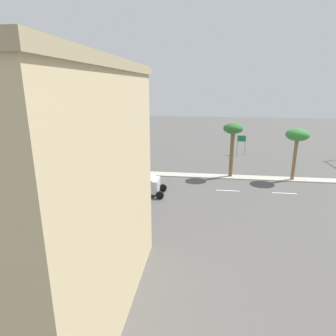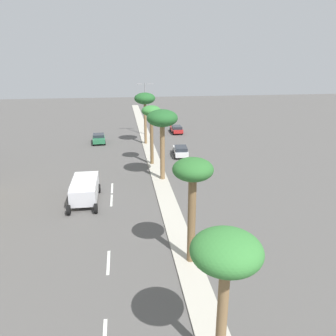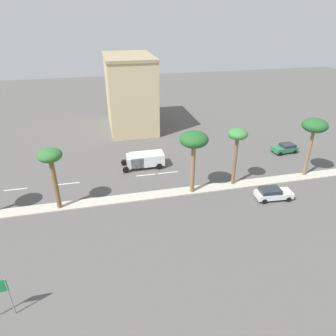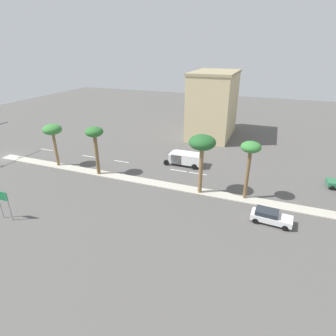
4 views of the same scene
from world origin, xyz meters
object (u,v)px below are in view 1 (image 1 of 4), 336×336
at_px(palm_tree_near, 117,125).
at_px(palm_tree_leading, 76,127).
at_px(palm_tree_rear, 233,132).
at_px(sedan_white_trailing, 72,159).
at_px(box_truck, 139,184).
at_px(directional_road_sign, 241,141).
at_px(commercial_building, 45,197).
at_px(palm_tree_inboard, 297,137).
at_px(palm_tree_center, 6,122).

relative_size(palm_tree_near, palm_tree_leading, 1.05).
bearing_deg(palm_tree_near, palm_tree_rear, -90.34).
bearing_deg(sedan_white_trailing, box_truck, -130.83).
xyz_separation_m(directional_road_sign, palm_tree_near, (-13.68, 18.84, 4.27)).
xyz_separation_m(palm_tree_rear, palm_tree_leading, (-0.56, 21.76, 0.32)).
height_order(commercial_building, palm_tree_near, commercial_building).
height_order(palm_tree_inboard, palm_tree_center, palm_tree_center).
height_order(palm_tree_near, sedan_white_trailing, palm_tree_near).
bearing_deg(box_truck, sedan_white_trailing, 49.17).
xyz_separation_m(palm_tree_inboard, palm_tree_rear, (0.41, 8.10, 0.33)).
xyz_separation_m(palm_tree_leading, sedan_white_trailing, (4.40, 3.23, -5.75)).
relative_size(palm_tree_rear, palm_tree_center, 0.91).
xyz_separation_m(commercial_building, sedan_white_trailing, (29.86, 13.30, -5.94)).
height_order(commercial_building, palm_tree_rear, commercial_building).
xyz_separation_m(sedan_white_trailing, box_truck, (-11.98, -13.87, 0.43)).
relative_size(directional_road_sign, palm_tree_leading, 0.47).
bearing_deg(palm_tree_center, box_truck, -109.61).
xyz_separation_m(commercial_building, palm_tree_near, (26.11, 4.28, 0.12)).
relative_size(palm_tree_rear, palm_tree_leading, 0.97).
xyz_separation_m(directional_road_sign, palm_tree_center, (-14.33, 35.27, 4.51)).
xyz_separation_m(palm_tree_leading, box_truck, (-7.58, -10.64, -5.32)).
distance_m(palm_tree_inboard, palm_tree_leading, 29.87).
height_order(palm_tree_inboard, palm_tree_leading, palm_tree_leading).
bearing_deg(palm_tree_center, directional_road_sign, -67.88).
distance_m(directional_road_sign, palm_tree_leading, 28.77).
bearing_deg(palm_tree_near, palm_tree_leading, 96.42).
xyz_separation_m(palm_tree_near, palm_tree_leading, (-0.65, 5.79, -0.30)).
bearing_deg(palm_tree_leading, palm_tree_inboard, -89.72).
bearing_deg(palm_tree_leading, commercial_building, -158.41).
bearing_deg(commercial_building, palm_tree_center, 39.13).
distance_m(palm_tree_near, box_truck, 11.09).
bearing_deg(sedan_white_trailing, palm_tree_inboard, -97.33).
distance_m(palm_tree_inboard, palm_tree_rear, 8.12).
bearing_deg(box_truck, directional_road_sign, -32.55).
bearing_deg(palm_tree_inboard, palm_tree_near, 88.79).
xyz_separation_m(palm_tree_rear, sedan_white_trailing, (3.84, 24.98, -5.43)).
bearing_deg(palm_tree_near, palm_tree_center, 92.28).
height_order(palm_tree_rear, sedan_white_trailing, palm_tree_rear).
relative_size(palm_tree_inboard, sedan_white_trailing, 1.52).
distance_m(directional_road_sign, commercial_building, 42.57).
height_order(commercial_building, sedan_white_trailing, commercial_building).
relative_size(directional_road_sign, palm_tree_rear, 0.48).
bearing_deg(palm_tree_center, commercial_building, -140.87).
xyz_separation_m(palm_tree_leading, palm_tree_center, (-0.00, 10.64, 0.54)).
height_order(palm_tree_rear, palm_tree_leading, palm_tree_leading).
bearing_deg(directional_road_sign, palm_tree_near, 125.99).
xyz_separation_m(commercial_building, palm_tree_inboard, (25.60, -19.79, -0.83)).
bearing_deg(palm_tree_rear, palm_tree_inboard, -92.91).
height_order(palm_tree_inboard, palm_tree_near, palm_tree_near).
height_order(directional_road_sign, palm_tree_near, palm_tree_near).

